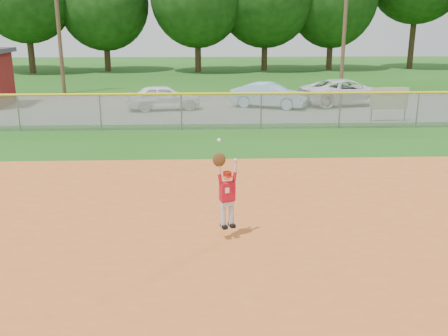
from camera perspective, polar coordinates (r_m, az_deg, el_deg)
The scene contains 10 objects.
ground at distance 11.46m, azimuth -6.74°, elevation -5.72°, with size 120.00×120.00×0.00m, color #1B4F12.
clay_infield at distance 8.75m, azimuth -8.14°, elevation -12.88°, with size 24.00×16.00×0.04m, color #BD5922.
parking_strip at distance 26.96m, azimuth -4.37°, elevation 6.99°, with size 44.00×10.00×0.03m, color slate.
car_white_a at distance 25.96m, azimuth -6.90°, elevation 8.02°, with size 1.50×3.73×1.27m, color white.
car_blue at distance 26.61m, azimuth 5.19°, elevation 8.29°, with size 1.37×3.93×1.29m, color #8DB9D3.
car_white_b at distance 28.21m, azimuth 13.80°, elevation 8.43°, with size 2.31×5.00×1.39m, color silver.
sponsor_sign at distance 23.65m, azimuth 18.38°, elevation 7.45°, with size 1.76×0.15×1.56m.
outfield_fence at distance 20.91m, azimuth -4.91°, elevation 6.76°, with size 40.06×0.10×1.55m.
power_lines at distance 32.62m, azimuth -2.39°, elevation 16.79°, with size 19.40×0.24×9.00m.
ballplayer at distance 9.89m, azimuth 0.24°, elevation -2.59°, with size 0.52×0.29×1.85m.
Camera 1 is at (0.87, -10.62, 4.22)m, focal length 40.00 mm.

